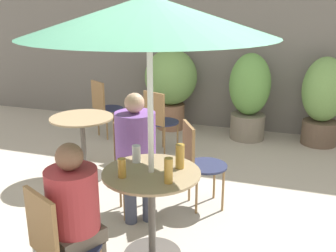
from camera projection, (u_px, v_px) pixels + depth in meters
The scene contains 18 objects.
storefront_wall at pixel (251, 36), 6.05m from camera, with size 10.00×0.06×3.00m.
cafe_table_near at pixel (152, 195), 3.07m from camera, with size 0.76×0.76×0.74m.
cafe_table_far at pixel (83, 135), 4.54m from camera, with size 0.72×0.72×0.74m.
bistro_chair_0 at pixel (134, 159), 3.84m from camera, with size 0.47×0.47×0.88m.
bistro_chair_1 at pixel (57, 239), 2.52m from camera, with size 0.46×0.47×0.88m.
bistro_chair_3 at pixel (159, 117), 5.25m from camera, with size 0.45×0.46×0.88m.
bistro_chair_4 at pixel (197, 158), 3.85m from camera, with size 0.47×0.46×0.88m.
bistro_chair_5 at pixel (104, 104), 5.94m from camera, with size 0.47×0.47×0.88m.
seated_person_0 at pixel (136, 146), 3.64m from camera, with size 0.47×0.48×1.21m.
seated_person_1 at pixel (76, 210), 2.58m from camera, with size 0.40×0.42×1.15m.
beer_glass_0 at pixel (180, 156), 3.05m from camera, with size 0.07×0.07×0.20m.
beer_glass_1 at pixel (136, 154), 3.18m from camera, with size 0.07×0.07×0.14m.
beer_glass_2 at pixel (122, 168), 2.90m from camera, with size 0.06×0.06×0.15m.
beer_glass_3 at pixel (169, 170), 2.80m from camera, with size 0.06×0.06×0.19m.
potted_plant_0 at pixel (171, 82), 6.30m from camera, with size 0.84×0.84×1.30m.
potted_plant_1 at pixel (249, 94), 5.84m from camera, with size 0.61×0.61×1.30m.
potted_plant_2 at pixel (323, 98), 5.60m from camera, with size 0.61×0.61×1.28m.
umbrella at pixel (149, 17), 2.67m from camera, with size 1.79×1.79×2.04m.
Camera 1 is at (0.77, -2.44, 1.98)m, focal length 42.00 mm.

